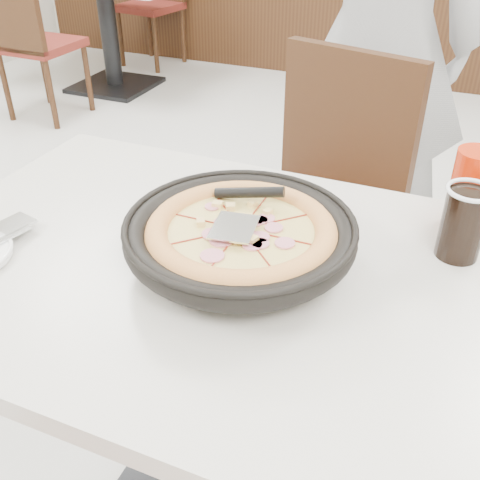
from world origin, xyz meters
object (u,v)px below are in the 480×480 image
at_px(pizza, 241,240).
at_px(bg_chair_left_near, 40,41).
at_px(pizza_pan, 240,244).
at_px(red_cup, 472,190).
at_px(main_table, 223,403).
at_px(bg_chair_left_far, 149,3).
at_px(chair_far, 305,230).
at_px(diner_person, 380,39).
at_px(cola_glass, 463,225).
at_px(bg_table_left, 109,35).

bearing_deg(pizza, bg_chair_left_near, 137.04).
distance_m(pizza_pan, red_cup, 0.47).
bearing_deg(main_table, bg_chair_left_far, 122.70).
distance_m(main_table, pizza, 0.44).
relative_size(chair_far, bg_chair_left_far, 1.00).
height_order(red_cup, diner_person, diner_person).
bearing_deg(cola_glass, pizza_pan, -153.37).
height_order(cola_glass, red_cup, red_cup).
height_order(pizza, red_cup, red_cup).
relative_size(bg_table_left, bg_chair_left_near, 1.26).
distance_m(main_table, bg_table_left, 3.43).
bearing_deg(red_cup, diner_person, 112.03).
relative_size(cola_glass, red_cup, 0.81).
xyz_separation_m(cola_glass, bg_chair_left_far, (-2.55, 3.16, -0.34)).
xyz_separation_m(main_table, pizza_pan, (0.03, 0.01, 0.42)).
xyz_separation_m(pizza_pan, diner_person, (0.01, 1.17, 0.09)).
relative_size(cola_glass, bg_table_left, 0.11).
bearing_deg(bg_chair_left_far, cola_glass, 137.79).
bearing_deg(pizza, main_table, -177.91).
bearing_deg(pizza, bg_chair_left_far, 123.21).
bearing_deg(pizza, bg_table_left, 128.50).
height_order(pizza_pan, diner_person, diner_person).
distance_m(pizza, bg_chair_left_far, 4.02).
distance_m(red_cup, bg_chair_left_near, 3.12).
bearing_deg(bg_table_left, main_table, -52.07).
relative_size(main_table, pizza_pan, 3.76).
bearing_deg(pizza_pan, main_table, -158.86).
xyz_separation_m(main_table, bg_table_left, (-2.11, 2.71, 0.00)).
distance_m(main_table, chair_far, 0.60).
height_order(bg_chair_left_near, bg_chair_left_far, same).
bearing_deg(bg_chair_left_near, pizza, -41.41).
bearing_deg(main_table, red_cup, 37.94).
bearing_deg(bg_chair_left_far, bg_chair_left_near, 98.33).
relative_size(chair_far, pizza, 2.83).
xyz_separation_m(chair_far, pizza_pan, (0.04, -0.58, 0.32)).
bearing_deg(bg_table_left, pizza, -51.50).
xyz_separation_m(main_table, bg_chair_left_far, (-2.15, 3.36, 0.10)).
relative_size(chair_far, red_cup, 5.94).
xyz_separation_m(pizza_pan, pizza, (0.01, -0.01, 0.02)).
relative_size(pizza, red_cup, 2.10).
bearing_deg(bg_chair_left_near, bg_chair_left_far, 90.92).
distance_m(red_cup, bg_table_left, 3.50).
bearing_deg(pizza, chair_far, 94.51).
bearing_deg(main_table, chair_far, 90.44).
relative_size(red_cup, bg_chair_left_far, 0.17).
relative_size(chair_far, diner_person, 0.54).
bearing_deg(bg_table_left, cola_glass, -45.15).
bearing_deg(chair_far, pizza_pan, 110.24).
bearing_deg(bg_chair_left_far, pizza_pan, 132.18).
bearing_deg(bg_chair_left_near, red_cup, -32.78).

